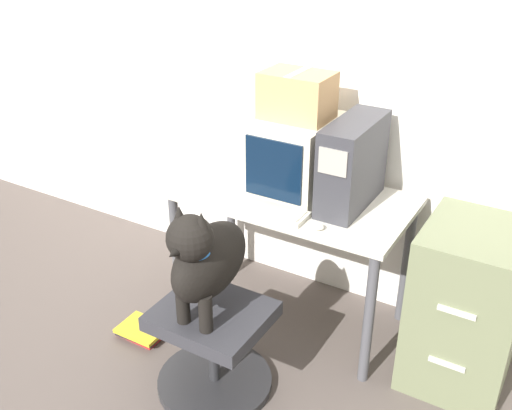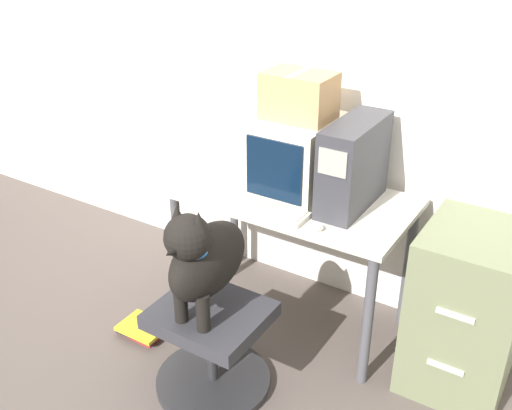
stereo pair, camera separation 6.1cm
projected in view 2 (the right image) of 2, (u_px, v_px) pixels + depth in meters
ground_plane at (259, 345)px, 3.13m from camera, size 12.00×12.00×0.00m
wall_back at (333, 70)px, 3.07m from camera, size 8.00×0.05×2.60m
desk at (293, 212)px, 3.08m from camera, size 1.21×0.65×0.75m
crt_monitor at (296, 155)px, 3.00m from camera, size 0.37×0.45×0.38m
pc_tower at (354, 164)px, 2.84m from camera, size 0.18×0.49×0.43m
keyboard at (267, 210)px, 2.86m from camera, size 0.41×0.15×0.03m
computer_mouse at (317, 227)px, 2.71m from camera, size 0.06×0.04×0.03m
office_chair at (212, 346)px, 2.78m from camera, size 0.55×0.55×0.45m
dog at (203, 257)px, 2.53m from camera, size 0.22×0.50×0.56m
filing_cabinet at (467, 310)px, 2.74m from camera, size 0.46×0.53×0.81m
cardboard_box at (299, 96)px, 2.86m from camera, size 0.33×0.24×0.23m
book_stack_floor at (142, 329)px, 3.20m from camera, size 0.26×0.19×0.06m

